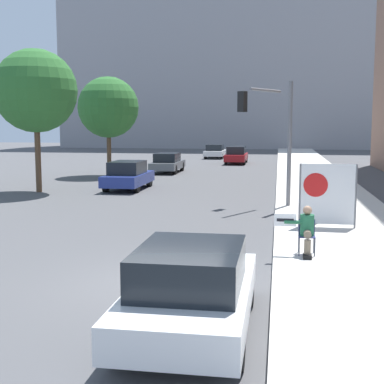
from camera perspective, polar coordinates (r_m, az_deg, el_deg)
The scene contains 14 objects.
ground_plane at distance 11.34m, azimuth -3.27°, elevation -9.91°, with size 160.00×160.00×0.00m, color #4F4F51.
sidewalk_curb at distance 25.87m, azimuth 13.73°, elevation -0.18°, with size 4.30×90.00×0.17m, color beige.
building_backdrop_far at distance 78.33m, azimuth 6.15°, elevation 15.76°, with size 52.00×12.00×29.89m.
seated_protester at distance 13.31m, azimuth 12.08°, elevation -3.87°, with size 1.00×0.77×1.20m.
pedestrian_behind at distance 17.51m, azimuth 12.97°, elevation -0.24°, with size 0.34×0.34×1.84m.
protest_banner at distance 16.92m, azimuth 14.21°, elevation -0.22°, with size 1.73×0.06×1.97m.
traffic_light_pole at distance 21.56m, azimuth 8.27°, elevation 7.35°, with size 2.20×1.97×4.80m.
parked_car_curbside at distance 8.74m, azimuth -0.09°, elevation -10.28°, with size 1.88×4.21×1.43m.
car_on_road_nearest at distance 27.60m, azimuth -6.84°, elevation 1.78°, with size 1.78×4.18×1.46m.
car_on_road_midblock at distance 36.96m, azimuth -2.63°, elevation 3.14°, with size 1.74×4.32×1.35m.
car_on_road_distant at distance 45.40m, azimuth 4.75°, elevation 3.96°, with size 1.70×4.68×1.47m.
car_on_road_far_lane at distance 52.52m, azimuth 2.48°, elevation 4.37°, with size 1.79×4.47×1.35m.
street_tree_near_curb at distance 27.35m, azimuth -16.35°, elevation 10.29°, with size 4.03×4.03×6.95m.
street_tree_midblock at distance 34.99m, azimuth -8.93°, elevation 8.90°, with size 3.89×3.89×6.35m.
Camera 1 is at (2.36, -10.58, 3.35)m, focal length 50.00 mm.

